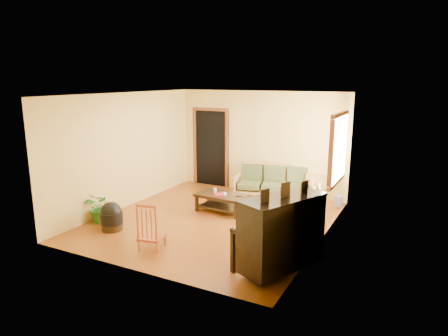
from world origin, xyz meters
The scene contains 16 objects.
floor centered at (0.00, 0.00, 0.00)m, with size 5.00×5.00×0.00m, color #622E0C.
doorway centered at (-1.45, 2.48, 1.02)m, with size 1.08×0.16×2.05m, color black.
window centered at (2.21, 1.30, 1.50)m, with size 0.12×1.36×1.46m, color white.
sofa centered at (0.53, 2.09, 0.41)m, with size 1.92×0.80×0.82m, color #A6763C.
coffee_table centered at (-0.11, 0.56, 0.20)m, with size 1.12×0.61×0.41m, color black.
armchair centered at (1.69, 0.63, 0.41)m, with size 0.78×0.82×0.82m, color #A6763C.
piano centered at (2.00, -1.49, 0.60)m, with size 0.80×1.36×1.20m, color black.
footstool centered at (-1.52, -1.38, 0.21)m, with size 0.44×0.44×0.42m, color black.
red_chair centered at (-0.28, -1.72, 0.42)m, with size 0.39×0.43×0.85m, color #90371A.
leaning_frame centered at (1.50, 2.40, 0.33)m, with size 0.50×0.11×0.67m, color #B1873B.
ceramic_crock centered at (2.11, 2.18, 0.13)m, with size 0.21×0.21×0.26m, color #35499F.
potted_plant centered at (-2.02, -1.16, 0.32)m, with size 0.57×0.49×0.63m, color #25611B.
book centered at (-0.19, 0.42, 0.42)m, with size 0.17×0.23×0.02m, color maroon.
candle centered at (-0.29, 0.59, 0.46)m, with size 0.06×0.06×0.11m, color silver.
glass_jar centered at (-0.02, 0.54, 0.44)m, with size 0.09×0.09×0.06m, color white.
remote centered at (0.32, 0.58, 0.42)m, with size 0.16×0.04×0.02m, color black.
Camera 1 is at (3.83, -6.91, 2.92)m, focal length 32.00 mm.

